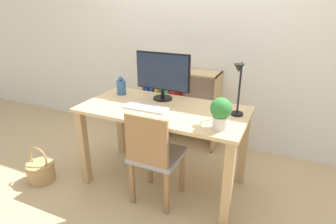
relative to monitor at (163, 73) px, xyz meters
The scene contains 11 objects.
ground_plane 1.04m from the monitor, 63.51° to the right, with size 10.00×10.00×0.00m, color tan.
wall_back 0.87m from the monitor, 82.72° to the left, with size 8.00×0.05×2.60m.
desk 0.45m from the monitor, 63.51° to the right, with size 1.46×0.73×0.77m.
monitor is the anchor object (origin of this frame).
keyboard 0.38m from the monitor, 94.29° to the right, with size 0.40×0.15×0.02m.
vase 0.47m from the monitor, behind, with size 0.09×0.09×0.19m.
desk_lamp 0.74m from the monitor, 12.46° to the right, with size 0.10×0.19×0.44m.
potted_plant 0.80m from the monitor, 32.47° to the right, with size 0.16×0.16×0.24m.
chair 0.76m from the monitor, 72.54° to the right, with size 0.40×0.40×0.85m.
bookshelf 0.88m from the monitor, 110.72° to the left, with size 0.91×0.28×0.90m.
basket 1.51m from the monitor, 145.12° to the right, with size 0.26×0.26×0.36m.
Camera 1 is at (0.99, -2.07, 1.65)m, focal length 30.00 mm.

